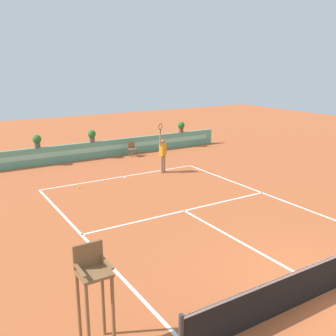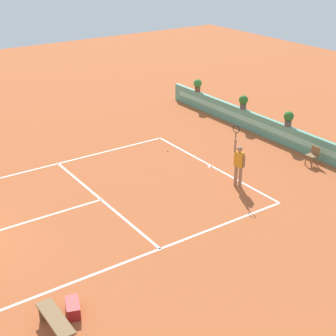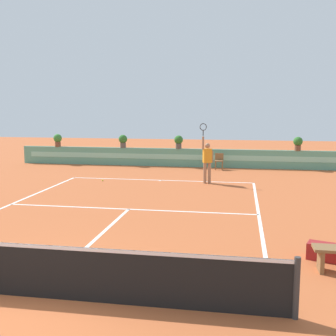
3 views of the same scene
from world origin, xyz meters
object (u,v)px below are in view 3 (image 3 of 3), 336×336
potted_plant_far_right (298,143)px  ball_kid_chair (219,160)px  potted_plant_left (123,140)px  potted_plant_far_left (58,139)px  gear_bag (324,252)px  tennis_player (207,159)px  potted_plant_centre (179,141)px  tennis_ball_near_baseline (103,180)px

potted_plant_far_right → ball_kid_chair: bearing=-169.8°
potted_plant_left → potted_plant_far_left: (-3.90, 0.00, 0.00)m
gear_bag → tennis_player: tennis_player is taller
ball_kid_chair → gear_bag: 13.25m
ball_kid_chair → gear_bag: bearing=-77.2°
potted_plant_left → potted_plant_far_right: same height
ball_kid_chair → potted_plant_left: 5.56m
potted_plant_far_left → potted_plant_far_right: (13.39, 0.00, 0.00)m
gear_bag → potted_plant_far_left: 18.39m
ball_kid_chair → potted_plant_far_right: size_ratio=1.17×
potted_plant_left → potted_plant_centre: bearing=0.0°
potted_plant_centre → potted_plant_left: size_ratio=1.00×
potted_plant_centre → potted_plant_far_left: bearing=180.0°
gear_bag → potted_plant_far_left: bearing=131.9°
gear_bag → potted_plant_far_right: 13.75m
ball_kid_chair → tennis_player: tennis_player is taller
gear_bag → tennis_ball_near_baseline: (-7.85, 8.51, -0.15)m
potted_plant_centre → tennis_ball_near_baseline: bearing=-117.4°
ball_kid_chair → potted_plant_left: potted_plant_left is taller
ball_kid_chair → tennis_player: bearing=-94.3°
gear_bag → tennis_player: 9.40m
tennis_ball_near_baseline → potted_plant_far_left: bearing=130.6°
gear_bag → potted_plant_far_right: bearing=85.3°
ball_kid_chair → potted_plant_far_right: potted_plant_far_right is taller
potted_plant_far_left → potted_plant_far_right: 13.39m
gear_bag → potted_plant_far_right: potted_plant_far_right is taller
gear_bag → tennis_player: (-3.23, 8.78, 0.87)m
tennis_player → potted_plant_far_left: size_ratio=3.57×
tennis_ball_near_baseline → potted_plant_far_left: (-4.41, 5.14, 1.38)m
tennis_player → tennis_ball_near_baseline: 4.74m
ball_kid_chair → potted_plant_far_right: bearing=10.2°
potted_plant_left → gear_bag: bearing=-58.5°
gear_bag → tennis_ball_near_baseline: size_ratio=10.29×
ball_kid_chair → tennis_ball_near_baseline: bearing=-138.2°
ball_kid_chair → gear_bag: size_ratio=1.21×
ball_kid_chair → potted_plant_left: bearing=172.3°
tennis_ball_near_baseline → potted_plant_far_right: bearing=29.8°
potted_plant_left → potted_plant_far_left: same height
tennis_ball_near_baseline → potted_plant_far_right: (8.98, 5.14, 1.38)m
tennis_ball_near_baseline → potted_plant_far_right: size_ratio=0.09×
gear_bag → potted_plant_far_left: potted_plant_far_left is taller
ball_kid_chair → potted_plant_far_right: (4.06, 0.73, 0.93)m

